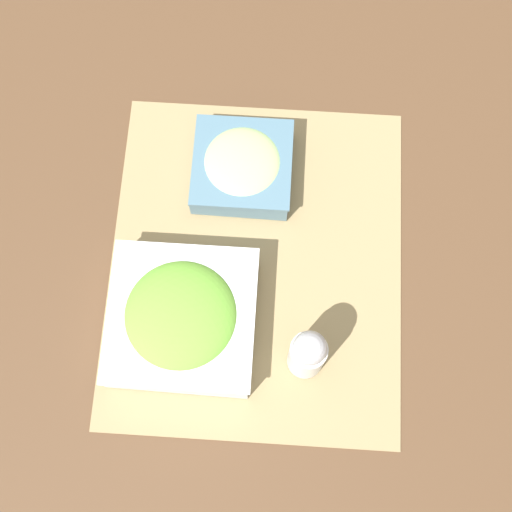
% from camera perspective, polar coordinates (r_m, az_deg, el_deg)
% --- Properties ---
extents(ground_plane, '(3.00, 3.00, 0.00)m').
position_cam_1_polar(ground_plane, '(1.00, 0.00, -0.59)').
color(ground_plane, '#513823').
extents(placemat, '(0.49, 0.40, 0.00)m').
position_cam_1_polar(placemat, '(0.99, 0.00, -0.56)').
color(placemat, '#937F56').
rests_on(placemat, ground_plane).
extents(cucumber_bowl, '(0.14, 0.14, 0.05)m').
position_cam_1_polar(cucumber_bowl, '(1.02, -1.10, 7.21)').
color(cucumber_bowl, slate).
rests_on(cucumber_bowl, placemat).
extents(lettuce_bowl, '(0.19, 0.19, 0.07)m').
position_cam_1_polar(lettuce_bowl, '(0.94, -5.95, -4.93)').
color(lettuce_bowl, white).
rests_on(lettuce_bowl, placemat).
extents(pepper_shaker, '(0.05, 0.05, 0.12)m').
position_cam_1_polar(pepper_shaker, '(0.91, 4.16, -7.79)').
color(pepper_shaker, silver).
rests_on(pepper_shaker, placemat).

